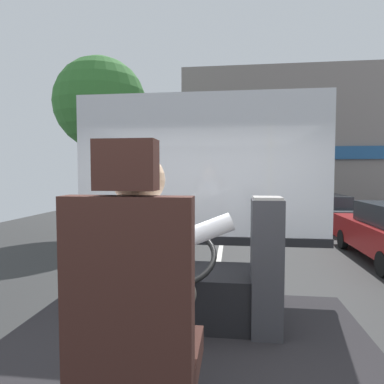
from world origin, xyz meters
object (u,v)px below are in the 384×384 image
object	(u,v)px
bus_driver	(144,278)
steering_console	(184,293)
fare_box	(267,267)
parked_car_charcoal	(322,210)
parked_car_blue	(290,193)
driver_seat	(136,332)
parked_car_white	(300,196)

from	to	relation	value
bus_driver	steering_console	distance (m)	1.30
fare_box	parked_car_charcoal	size ratio (longest dim) A/B	0.26
fare_box	parked_car_blue	xyz separation A→B (m)	(3.47, 20.37, -0.69)
driver_seat	steering_console	bearing A→B (deg)	90.00
parked_car_charcoal	parked_car_white	bearing A→B (deg)	87.08
fare_box	parked_car_blue	world-z (taller)	fare_box
parked_car_white	fare_box	bearing A→B (deg)	-101.68
fare_box	parked_car_charcoal	bearing A→B (deg)	73.88
driver_seat	bus_driver	xyz separation A→B (m)	(0.00, 0.13, 0.18)
parked_car_charcoal	parked_car_white	size ratio (longest dim) A/B	0.97
fare_box	parked_car_white	xyz separation A→B (m)	(3.29, 15.90, -0.59)
steering_console	parked_car_white	size ratio (longest dim) A/B	0.28
steering_console	parked_car_blue	size ratio (longest dim) A/B	0.26
fare_box	parked_car_blue	bearing A→B (deg)	80.34
bus_driver	parked_car_blue	world-z (taller)	bus_driver
bus_driver	fare_box	distance (m)	1.22
steering_console	parked_car_blue	xyz separation A→B (m)	(4.09, 20.21, -0.41)
driver_seat	parked_car_blue	bearing A→B (deg)	79.25
steering_console	bus_driver	bearing A→B (deg)	-90.00
steering_console	parked_car_charcoal	world-z (taller)	steering_console
parked_car_blue	driver_seat	bearing A→B (deg)	-100.75
driver_seat	fare_box	bearing A→B (deg)	61.93
fare_box	parked_car_charcoal	world-z (taller)	fare_box
driver_seat	parked_car_charcoal	world-z (taller)	driver_seat
driver_seat	bus_driver	distance (m)	0.22
parked_car_white	parked_car_blue	bearing A→B (deg)	87.68
bus_driver	parked_car_blue	distance (m)	21.81
parked_car_charcoal	parked_car_white	distance (m)	5.50
bus_driver	steering_console	world-z (taller)	bus_driver
parked_car_white	parked_car_blue	world-z (taller)	parked_car_white
bus_driver	steering_console	size ratio (longest dim) A/B	0.75
steering_console	fare_box	size ratio (longest dim) A/B	1.10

